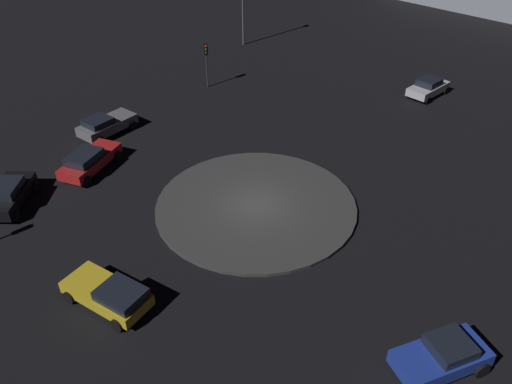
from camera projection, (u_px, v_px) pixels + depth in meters
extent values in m
plane|color=black|center=(256.00, 206.00, 29.98)|extent=(121.16, 121.16, 0.00)
cylinder|color=#383838|center=(256.00, 205.00, 29.93)|extent=(11.65, 11.65, 0.19)
cube|color=slate|center=(108.00, 125.00, 36.83)|extent=(4.46, 2.68, 0.68)
cube|color=black|center=(98.00, 122.00, 36.03)|extent=(2.07, 1.94, 0.44)
cylinder|color=black|center=(117.00, 118.00, 38.45)|extent=(0.71, 0.37, 0.68)
cylinder|color=black|center=(133.00, 125.00, 37.54)|extent=(0.71, 0.37, 0.68)
cylinder|color=black|center=(83.00, 133.00, 36.51)|extent=(0.71, 0.37, 0.68)
cylinder|color=black|center=(99.00, 141.00, 35.61)|extent=(0.71, 0.37, 0.68)
cube|color=#1E38A5|center=(441.00, 358.00, 20.55)|extent=(4.19, 2.88, 0.67)
cube|color=black|center=(451.00, 346.00, 20.32)|extent=(2.02, 1.99, 0.47)
cylinder|color=black|center=(397.00, 356.00, 21.01)|extent=(0.74, 0.43, 0.71)
cylinder|color=black|center=(482.00, 370.00, 20.47)|extent=(0.74, 0.43, 0.71)
cylinder|color=black|center=(452.00, 337.00, 21.83)|extent=(0.74, 0.43, 0.71)
cube|color=black|center=(9.00, 195.00, 29.72)|extent=(3.99, 4.26, 0.72)
cube|color=black|center=(5.00, 188.00, 29.25)|extent=(2.49, 2.55, 0.51)
cylinder|color=black|center=(6.00, 186.00, 31.15)|extent=(0.58, 0.63, 0.64)
cylinder|color=black|center=(35.00, 186.00, 31.12)|extent=(0.58, 0.63, 0.64)
cylinder|color=black|center=(16.00, 216.00, 28.72)|extent=(0.58, 0.63, 0.64)
cube|color=silver|center=(428.00, 89.00, 42.19)|extent=(3.97, 2.02, 0.61)
cube|color=black|center=(429.00, 82.00, 41.83)|extent=(1.83, 1.66, 0.54)
cylinder|color=black|center=(427.00, 84.00, 43.67)|extent=(0.64, 0.26, 0.62)
cylinder|color=black|center=(446.00, 90.00, 42.62)|extent=(0.64, 0.26, 0.62)
cylinder|color=black|center=(409.00, 94.00, 42.11)|extent=(0.64, 0.26, 0.62)
cylinder|color=black|center=(428.00, 100.00, 41.06)|extent=(0.64, 0.26, 0.62)
cube|color=gold|center=(107.00, 294.00, 23.51)|extent=(3.05, 4.58, 0.58)
cube|color=black|center=(121.00, 294.00, 22.77)|extent=(2.16, 2.43, 0.47)
cylinder|color=black|center=(69.00, 297.00, 23.72)|extent=(0.41, 0.68, 0.64)
cylinder|color=black|center=(99.00, 274.00, 24.97)|extent=(0.41, 0.68, 0.64)
cylinder|color=black|center=(117.00, 325.00, 22.38)|extent=(0.41, 0.68, 0.64)
cylinder|color=black|center=(146.00, 299.00, 23.64)|extent=(0.41, 0.68, 0.64)
cube|color=red|center=(91.00, 161.00, 32.91)|extent=(4.82, 3.76, 0.63)
cube|color=black|center=(84.00, 157.00, 32.20)|extent=(2.69, 2.44, 0.51)
cylinder|color=black|center=(95.00, 150.00, 34.59)|extent=(0.67, 0.51, 0.65)
cylinder|color=black|center=(118.00, 155.00, 34.07)|extent=(0.67, 0.51, 0.65)
cylinder|color=black|center=(64.00, 175.00, 32.10)|extent=(0.67, 0.51, 0.65)
cylinder|color=black|center=(87.00, 181.00, 31.58)|extent=(0.67, 0.51, 0.65)
cylinder|color=#2D2D2D|center=(207.00, 71.00, 43.18)|extent=(0.12, 0.12, 2.86)
cube|color=black|center=(206.00, 49.00, 42.10)|extent=(0.37, 0.33, 0.90)
sphere|color=red|center=(206.00, 46.00, 41.83)|extent=(0.20, 0.20, 0.20)
sphere|color=#4C380F|center=(206.00, 50.00, 41.98)|extent=(0.20, 0.20, 0.20)
sphere|color=#0F3819|center=(206.00, 53.00, 42.14)|extent=(0.20, 0.20, 0.20)
cylinder|color=#4C4C51|center=(243.00, 3.00, 50.36)|extent=(0.18, 0.18, 8.24)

